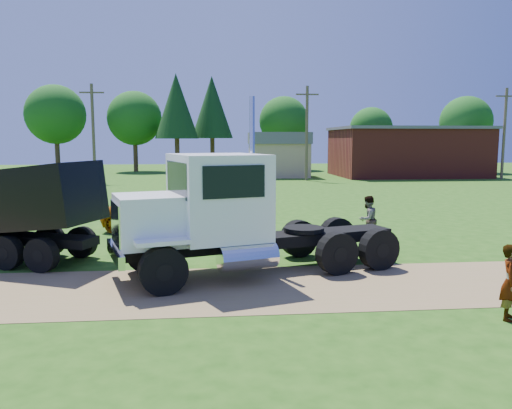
{
  "coord_description": "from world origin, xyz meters",
  "views": [
    {
      "loc": [
        -3.42,
        -12.67,
        3.85
      ],
      "look_at": [
        -1.77,
        4.75,
        1.6
      ],
      "focal_mm": 35.0,
      "sensor_mm": 36.0,
      "label": 1
    }
  ],
  "objects": [
    {
      "name": "spectator_a",
      "position": [
        3.01,
        -2.83,
        0.83
      ],
      "size": [
        0.67,
        0.72,
        1.65
      ],
      "primitive_type": "imported",
      "rotation": [
        0.0,
        0.0,
        0.96
      ],
      "color": "#999999",
      "rests_on": "ground"
    },
    {
      "name": "ground",
      "position": [
        0.0,
        0.0,
        0.0
      ],
      "size": [
        140.0,
        140.0,
        0.0
      ],
      "primitive_type": "plane",
      "color": "#1F4910",
      "rests_on": "ground"
    },
    {
      "name": "orange_pickup",
      "position": [
        -5.24,
        8.5,
        0.74
      ],
      "size": [
        5.86,
        4.31,
        1.48
      ],
      "primitive_type": "imported",
      "rotation": [
        0.0,
        0.0,
        1.18
      ],
      "color": "orange",
      "rests_on": "ground"
    },
    {
      "name": "tan_shed",
      "position": [
        4.0,
        40.0,
        2.42
      ],
      "size": [
        6.2,
        5.4,
        4.7
      ],
      "color": "tan",
      "rests_on": "ground"
    },
    {
      "name": "brick_building",
      "position": [
        18.0,
        40.0,
        2.66
      ],
      "size": [
        15.4,
        10.4,
        5.3
      ],
      "color": "maroon",
      "rests_on": "ground"
    },
    {
      "name": "utility_poles",
      "position": [
        6.0,
        35.0,
        4.71
      ],
      "size": [
        42.2,
        0.28,
        9.0
      ],
      "color": "brown",
      "rests_on": "ground"
    },
    {
      "name": "spectator_b",
      "position": [
        2.53,
        5.42,
        0.89
      ],
      "size": [
        1.1,
        1.05,
        1.79
      ],
      "primitive_type": "imported",
      "rotation": [
        0.0,
        0.0,
        3.74
      ],
      "color": "#999999",
      "rests_on": "ground"
    },
    {
      "name": "white_semi_tractor",
      "position": [
        -3.07,
        1.33,
        1.76
      ],
      "size": [
        8.7,
        4.99,
        5.15
      ],
      "rotation": [
        0.0,
        0.0,
        0.3
      ],
      "color": "black",
      "rests_on": "ground"
    },
    {
      "name": "tree_row",
      "position": [
        -1.31,
        49.97,
        6.75
      ],
      "size": [
        55.61,
        13.68,
        11.93
      ],
      "color": "#3D2F19",
      "rests_on": "ground"
    },
    {
      "name": "dirt_track",
      "position": [
        0.0,
        0.0,
        0.01
      ],
      "size": [
        120.0,
        4.2,
        0.01
      ],
      "primitive_type": "cube",
      "color": "olive",
      "rests_on": "ground"
    }
  ]
}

